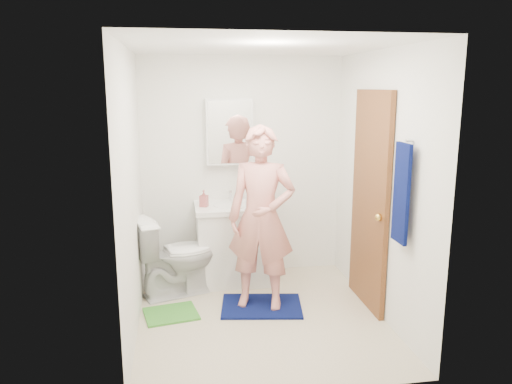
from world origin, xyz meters
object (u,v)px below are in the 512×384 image
man (261,218)px  soap_dispenser (204,198)px  medicine_cabinet (229,132)px  vanity_cabinet (233,245)px  towel (401,193)px  toothbrush_cup (259,197)px  toilet (176,255)px

man → soap_dispenser: bearing=144.8°
soap_dispenser → medicine_cabinet: bearing=39.9°
vanity_cabinet → towel: bearing=-51.5°
vanity_cabinet → towel: (1.18, -1.48, 0.85)m
vanity_cabinet → toothbrush_cup: 0.59m
toothbrush_cup → soap_dispenser: bearing=-168.9°
soap_dispenser → towel: bearing=-44.6°
toilet → soap_dispenser: bearing=-71.0°
toilet → man: 1.02m
medicine_cabinet → towel: size_ratio=0.87×
vanity_cabinet → medicine_cabinet: 1.22m
toilet → toothbrush_cup: size_ratio=6.62×
toilet → toothbrush_cup: bearing=-87.4°
vanity_cabinet → man: (0.19, -0.70, 0.48)m
medicine_cabinet → toothbrush_cup: medicine_cabinet is taller
vanity_cabinet → toilet: size_ratio=0.97×
medicine_cabinet → soap_dispenser: medicine_cabinet is taller
vanity_cabinet → towel: size_ratio=1.00×
toilet → soap_dispenser: size_ratio=4.76×
towel → soap_dispenser: bearing=135.4°
towel → toilet: size_ratio=0.97×
towel → vanity_cabinet: bearing=128.5°
medicine_cabinet → toilet: bearing=-141.2°
medicine_cabinet → toilet: size_ratio=0.85×
medicine_cabinet → man: (0.19, -0.92, -0.72)m
medicine_cabinet → soap_dispenser: 0.77m
vanity_cabinet → toilet: 0.65m
medicine_cabinet → toilet: 1.42m
medicine_cabinet → soap_dispenser: bearing=-140.1°
vanity_cabinet → toilet: bearing=-156.7°
soap_dispenser → man: (0.49, -0.67, -0.06)m
medicine_cabinet → towel: medicine_cabinet is taller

